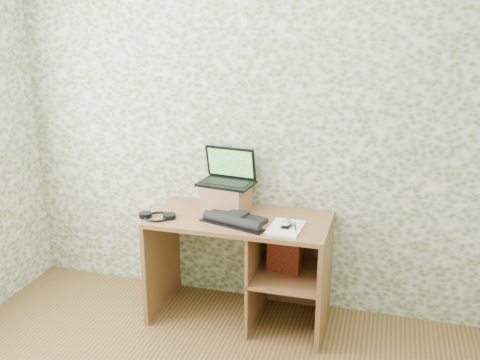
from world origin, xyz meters
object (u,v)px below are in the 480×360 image
(desk, at_px, (252,254))
(notepad, at_px, (286,228))
(laptop, at_px, (228,175))
(riser, at_px, (227,197))
(keyboard, at_px, (234,219))

(desk, height_order, notepad, notepad)
(laptop, height_order, notepad, laptop)
(riser, distance_m, notepad, 0.55)
(laptop, relative_size, notepad, 1.39)
(keyboard, xyz_separation_m, notepad, (0.34, -0.02, -0.02))
(desk, height_order, keyboard, keyboard)
(keyboard, bearing_deg, desk, 72.31)
(laptop, xyz_separation_m, keyboard, (0.13, -0.28, -0.21))
(desk, xyz_separation_m, keyboard, (-0.09, -0.13, 0.29))
(keyboard, bearing_deg, riser, 134.82)
(notepad, bearing_deg, riser, 155.06)
(laptop, distance_m, notepad, 0.60)
(desk, distance_m, keyboard, 0.33)
(riser, bearing_deg, desk, -28.11)
(desk, bearing_deg, riser, 151.89)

